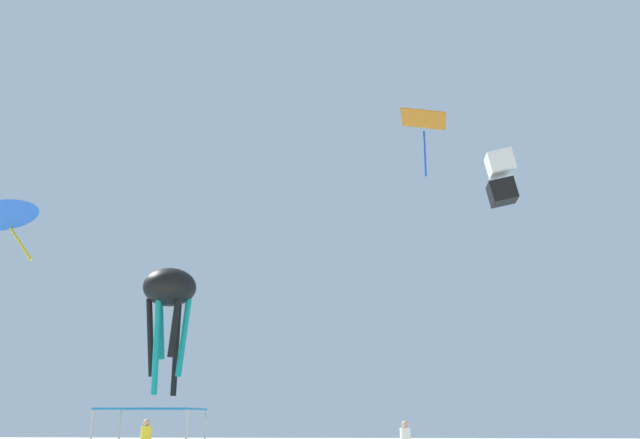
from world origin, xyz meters
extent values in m
cube|color=#1972B7|center=(-4.93, 5.94, 2.21)|extent=(3.01, 2.67, 0.06)
cylinder|color=yellow|center=(-7.16, 12.87, 1.23)|extent=(0.45, 0.45, 0.74)
sphere|color=tan|center=(-7.16, 12.87, 1.74)|extent=(0.28, 0.28, 0.28)
cylinder|color=white|center=(3.55, 12.76, 1.18)|extent=(0.43, 0.43, 0.72)
sphere|color=tan|center=(3.55, 12.76, 1.67)|extent=(0.27, 0.27, 0.27)
cube|color=white|center=(9.54, 20.02, 15.37)|extent=(1.60, 1.39, 1.45)
cube|color=black|center=(9.54, 20.02, 13.72)|extent=(1.60, 1.39, 1.45)
cube|color=orange|center=(6.05, 26.43, 20.86)|extent=(3.17, 3.20, 0.59)
cylinder|color=blue|center=(6.05, 26.43, 18.45)|extent=(0.15, 0.15, 3.10)
cone|color=blue|center=(-13.52, 10.84, 10.49)|extent=(3.79, 3.77, 1.44)
cylinder|color=yellow|center=(-13.22, 12.14, 9.49)|extent=(1.64, 0.48, 1.97)
ellipsoid|color=black|center=(-8.45, 19.84, 8.68)|extent=(3.97, 3.97, 2.04)
cylinder|color=black|center=(-7.90, 19.17, 6.48)|extent=(0.51, 0.56, 3.17)
cylinder|color=teal|center=(-7.60, 19.97, 6.01)|extent=(0.71, 0.38, 4.09)
cylinder|color=black|center=(-8.14, 20.64, 5.54)|extent=(0.49, 0.78, 5.04)
cylinder|color=teal|center=(-8.99, 20.51, 6.48)|extent=(0.51, 0.56, 3.17)
cylinder|color=black|center=(-9.30, 19.70, 6.01)|extent=(0.71, 0.38, 4.09)
cylinder|color=teal|center=(-8.76, 19.03, 5.54)|extent=(0.49, 0.78, 5.04)
camera|label=1|loc=(2.01, -17.79, 1.95)|focal=40.45mm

